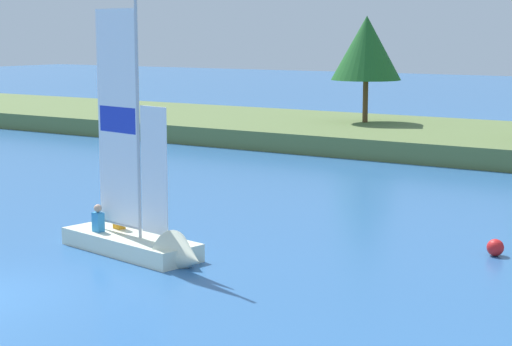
{
  "coord_description": "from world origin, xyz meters",
  "views": [
    {
      "loc": [
        14.45,
        -11.25,
        5.38
      ],
      "look_at": [
        0.14,
        10.63,
        1.2
      ],
      "focal_mm": 61.38,
      "sensor_mm": 36.0,
      "label": 1
    }
  ],
  "objects": [
    {
      "name": "sailboat",
      "position": [
        0.91,
        4.61,
        0.51
      ],
      "size": [
        4.65,
        2.02,
        6.77
      ],
      "rotation": [
        0.0,
        0.0,
        -0.18
      ],
      "color": "silver",
      "rests_on": "ground"
    },
    {
      "name": "channel_buoy",
      "position": [
        7.96,
        9.36,
        0.21
      ],
      "size": [
        0.42,
        0.42,
        0.42
      ],
      "primitive_type": "sphere",
      "color": "red",
      "rests_on": "ground"
    },
    {
      "name": "shore_bank",
      "position": [
        0.0,
        27.99,
        0.45
      ],
      "size": [
        80.0,
        11.32,
        0.9
      ],
      "primitive_type": "cube",
      "color": "#5B703D",
      "rests_on": "ground"
    },
    {
      "name": "shoreline_tree_left",
      "position": [
        -5.23,
        29.0,
        4.65
      ],
      "size": [
        3.54,
        3.54,
        5.36
      ],
      "color": "brown",
      "rests_on": "shore_bank"
    }
  ]
}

